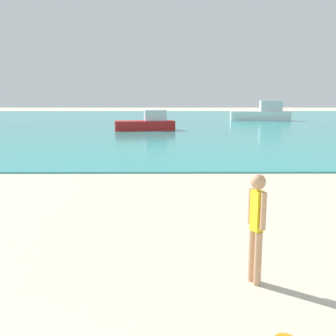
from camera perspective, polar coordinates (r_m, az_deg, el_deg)
water at (r=43.04m, az=-0.92°, el=6.99°), size 160.00×60.00×0.06m
person_standing at (r=5.47m, az=12.91°, el=-7.81°), size 0.21×0.34×1.55m
boat_near at (r=30.11m, az=-3.12°, el=6.60°), size 4.73×2.16×1.55m
boat_far at (r=44.15m, az=13.72°, el=7.80°), size 6.55×2.67×2.17m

